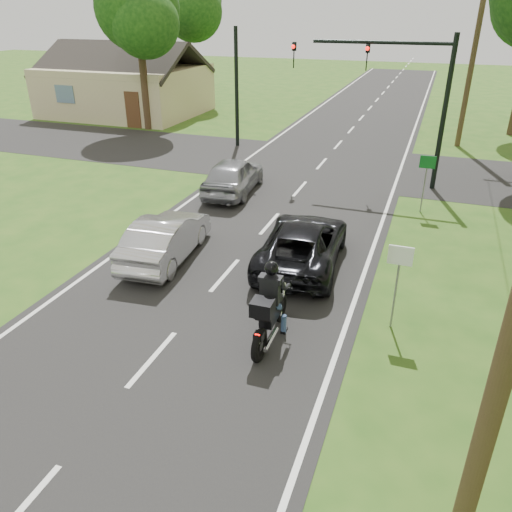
# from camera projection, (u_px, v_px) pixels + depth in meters

# --- Properties ---
(ground) EXTENTS (140.00, 140.00, 0.00)m
(ground) POSITION_uv_depth(u_px,v_px,m) (153.00, 359.00, 10.76)
(ground) COLOR #285016
(ground) RESTS_ON ground
(road) EXTENTS (8.00, 100.00, 0.01)m
(road) POSITION_uv_depth(u_px,v_px,m) (286.00, 205.00, 19.18)
(road) COLOR black
(road) RESTS_ON ground
(cross_road) EXTENTS (60.00, 7.00, 0.01)m
(cross_road) POSITION_uv_depth(u_px,v_px,m) (322.00, 164.00, 24.23)
(cross_road) COLOR black
(cross_road) RESTS_ON ground
(motorcycle_rider) EXTENTS (0.65, 2.31, 1.99)m
(motorcycle_rider) POSITION_uv_depth(u_px,v_px,m) (270.00, 311.00, 11.03)
(motorcycle_rider) COLOR black
(motorcycle_rider) RESTS_ON ground
(dark_suv) EXTENTS (2.53, 4.89, 1.32)m
(dark_suv) POSITION_uv_depth(u_px,v_px,m) (303.00, 243.00, 14.49)
(dark_suv) COLOR black
(dark_suv) RESTS_ON road
(silver_sedan) EXTENTS (1.81, 4.19, 1.34)m
(silver_sedan) POSITION_uv_depth(u_px,v_px,m) (166.00, 238.00, 14.79)
(silver_sedan) COLOR silver
(silver_sedan) RESTS_ON road
(silver_suv) EXTENTS (2.08, 4.39, 1.45)m
(silver_suv) POSITION_uv_depth(u_px,v_px,m) (233.00, 175.00, 20.15)
(silver_suv) COLOR gray
(silver_suv) RESTS_ON road
(traffic_signal) EXTENTS (6.38, 0.44, 6.00)m
(traffic_signal) POSITION_uv_depth(u_px,v_px,m) (399.00, 83.00, 19.69)
(traffic_signal) COLOR black
(traffic_signal) RESTS_ON ground
(signal_pole_far) EXTENTS (0.20, 0.20, 6.00)m
(signal_pole_far) POSITION_uv_depth(u_px,v_px,m) (237.00, 89.00, 26.16)
(signal_pole_far) COLOR black
(signal_pole_far) RESTS_ON ground
(utility_pole_far) EXTENTS (1.60, 0.28, 10.00)m
(utility_pole_far) POSITION_uv_depth(u_px,v_px,m) (475.00, 46.00, 25.14)
(utility_pole_far) COLOR #503E24
(utility_pole_far) RESTS_ON ground
(sign_white) EXTENTS (0.55, 0.07, 2.12)m
(sign_white) POSITION_uv_depth(u_px,v_px,m) (399.00, 267.00, 11.13)
(sign_white) COLOR slate
(sign_white) RESTS_ON ground
(sign_green) EXTENTS (0.55, 0.07, 2.12)m
(sign_green) POSITION_uv_depth(u_px,v_px,m) (426.00, 170.00, 17.81)
(sign_green) COLOR slate
(sign_green) RESTS_ON ground
(tree_left_near) EXTENTS (5.12, 4.96, 9.22)m
(tree_left_near) POSITION_uv_depth(u_px,v_px,m) (140.00, 13.00, 28.07)
(tree_left_near) COLOR #332316
(tree_left_near) RESTS_ON ground
(tree_left_far) EXTENTS (5.76, 5.58, 10.14)m
(tree_left_far) POSITION_uv_depth(u_px,v_px,m) (188.00, 3.00, 36.80)
(tree_left_far) COLOR #332316
(tree_left_far) RESTS_ON ground
(house) EXTENTS (10.20, 8.00, 4.84)m
(house) POSITION_uv_depth(u_px,v_px,m) (126.00, 88.00, 35.04)
(house) COLOR #CABC8C
(house) RESTS_ON ground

